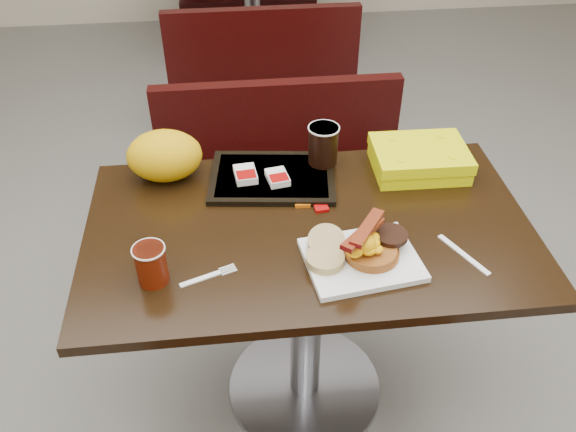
{
  "coord_description": "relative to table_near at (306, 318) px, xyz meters",
  "views": [
    {
      "loc": [
        -0.19,
        -1.21,
        1.79
      ],
      "look_at": [
        -0.06,
        -0.04,
        0.82
      ],
      "focal_mm": 37.12,
      "sensor_mm": 36.0,
      "label": 1
    }
  ],
  "objects": [
    {
      "name": "paper_bag",
      "position": [
        -0.39,
        0.27,
        0.45
      ],
      "size": [
        0.24,
        0.2,
        0.15
      ],
      "primitive_type": "ellipsoid",
      "rotation": [
        0.0,
        0.0,
        -0.19
      ],
      "color": "#E3AC07",
      "rests_on": "table_near"
    },
    {
      "name": "coffee_cup_far",
      "position": [
        0.08,
        0.27,
        0.45
      ],
      "size": [
        0.09,
        0.09,
        0.12
      ],
      "primitive_type": "cylinder",
      "rotation": [
        0.0,
        0.0,
        0.01
      ],
      "color": "black",
      "rests_on": "tray"
    },
    {
      "name": "condiment_syrup",
      "position": [
        -0.01,
        0.09,
        0.38
      ],
      "size": [
        0.04,
        0.03,
        0.01
      ],
      "primitive_type": "cube",
      "rotation": [
        0.0,
        0.0,
        -0.03
      ],
      "color": "#C35508",
      "rests_on": "table_near"
    },
    {
      "name": "coffee_cup_near",
      "position": [
        -0.4,
        -0.16,
        0.43
      ],
      "size": [
        0.08,
        0.08,
        0.1
      ],
      "primitive_type": "cylinder",
      "rotation": [
        0.0,
        0.0,
        -0.03
      ],
      "color": "maroon",
      "rests_on": "table_near"
    },
    {
      "name": "hashbrown_sleeve_right",
      "position": [
        -0.07,
        0.19,
        0.4
      ],
      "size": [
        0.07,
        0.09,
        0.02
      ],
      "primitive_type": "cube",
      "rotation": [
        0.0,
        0.0,
        0.18
      ],
      "color": "silver",
      "rests_on": "tray"
    },
    {
      "name": "muffin_bottom",
      "position": [
        0.02,
        -0.16,
        0.4
      ],
      "size": [
        0.12,
        0.12,
        0.02
      ],
      "primitive_type": "cylinder",
      "rotation": [
        0.0,
        0.0,
        0.31
      ],
      "color": "tan",
      "rests_on": "platter"
    },
    {
      "name": "condiment_ketchup",
      "position": [
        0.04,
        0.06,
        0.38
      ],
      "size": [
        0.04,
        0.03,
        0.01
      ],
      "primitive_type": "cube",
      "rotation": [
        0.0,
        0.0,
        0.1
      ],
      "color": "#8C0504",
      "rests_on": "table_near"
    },
    {
      "name": "muffin_top",
      "position": [
        0.03,
        -0.11,
        0.41
      ],
      "size": [
        0.11,
        0.11,
        0.05
      ],
      "primitive_type": "cylinder",
      "rotation": [
        0.38,
        0.0,
        -0.15
      ],
      "color": "tan",
      "rests_on": "platter"
    },
    {
      "name": "platter",
      "position": [
        0.11,
        -0.16,
        0.38
      ],
      "size": [
        0.3,
        0.25,
        0.02
      ],
      "primitive_type": "cube",
      "rotation": [
        0.0,
        0.0,
        0.14
      ],
      "color": "white",
      "rests_on": "table_near"
    },
    {
      "name": "table_near",
      "position": [
        0.0,
        0.0,
        0.0
      ],
      "size": [
        1.2,
        0.7,
        0.75
      ],
      "primitive_type": null,
      "color": "black",
      "rests_on": "floor"
    },
    {
      "name": "hashbrown_sleeve_left",
      "position": [
        -0.16,
        0.22,
        0.4
      ],
      "size": [
        0.07,
        0.09,
        0.02
      ],
      "primitive_type": "cube",
      "rotation": [
        0.0,
        0.0,
        0.11
      ],
      "color": "silver",
      "rests_on": "tray"
    },
    {
      "name": "bacon_strips",
      "position": [
        0.11,
        -0.16,
        0.48
      ],
      "size": [
        0.17,
        0.18,
        0.01
      ],
      "primitive_type": null,
      "rotation": [
        0.0,
        0.0,
        0.86
      ],
      "color": "#490508",
      "rests_on": "scrambled_eggs"
    },
    {
      "name": "clamshell",
      "position": [
        0.37,
        0.23,
        0.41
      ],
      "size": [
        0.28,
        0.21,
        0.08
      ],
      "primitive_type": "cube",
      "rotation": [
        0.0,
        0.0,
        -0.02
      ],
      "color": "#D8D903",
      "rests_on": "table_near"
    },
    {
      "name": "table_far",
      "position": [
        0.0,
        2.6,
        0.0
      ],
      "size": [
        1.2,
        0.7,
        0.75
      ],
      "primitive_type": null,
      "color": "black",
      "rests_on": "floor"
    },
    {
      "name": "bench_far_s",
      "position": [
        0.0,
        1.9,
        -0.02
      ],
      "size": [
        1.0,
        0.46,
        0.72
      ],
      "primitive_type": null,
      "color": "black",
      "rests_on": "floor"
    },
    {
      "name": "floor",
      "position": [
        0.0,
        0.0,
        -0.38
      ],
      "size": [
        6.0,
        7.0,
        0.01
      ],
      "primitive_type": "cube",
      "color": "slate",
      "rests_on": "ground"
    },
    {
      "name": "knife",
      "position": [
        0.37,
        -0.16,
        0.38
      ],
      "size": [
        0.09,
        0.16,
        0.0
      ],
      "primitive_type": "cube",
      "rotation": [
        0.0,
        0.0,
        -1.11
      ],
      "color": "white",
      "rests_on": "table_near"
    },
    {
      "name": "fork",
      "position": [
        -0.29,
        -0.17,
        0.38
      ],
      "size": [
        0.14,
        0.08,
        0.0
      ],
      "primitive_type": null,
      "rotation": [
        0.0,
        0.0,
        0.36
      ],
      "color": "white",
      "rests_on": "table_near"
    },
    {
      "name": "pancake_stack",
      "position": [
        0.14,
        -0.15,
        0.41
      ],
      "size": [
        0.16,
        0.16,
        0.03
      ],
      "primitive_type": "cylinder",
      "rotation": [
        0.0,
        0.0,
        0.19
      ],
      "color": "#995519",
      "rests_on": "platter"
    },
    {
      "name": "scrambled_eggs",
      "position": [
        0.11,
        -0.17,
        0.44
      ],
      "size": [
        0.1,
        0.1,
        0.05
      ],
      "primitive_type": "ellipsoid",
      "rotation": [
        0.0,
        0.0,
        0.18
      ],
      "color": "#F2B104",
      "rests_on": "pancake_stack"
    },
    {
      "name": "tray",
      "position": [
        -0.08,
        0.22,
        0.38
      ],
      "size": [
        0.39,
        0.3,
        0.02
      ],
      "primitive_type": "cube",
      "rotation": [
        0.0,
        0.0,
        -0.12
      ],
      "color": "black",
      "rests_on": "table_near"
    },
    {
      "name": "bench_near_n",
      "position": [
        0.0,
        0.7,
        -0.02
      ],
      "size": [
        1.0,
        0.46,
        0.72
      ],
      "primitive_type": null,
      "color": "black",
      "rests_on": "floor"
    },
    {
      "name": "sausage_patty",
      "position": [
        0.19,
        -0.12,
        0.43
      ],
      "size": [
        0.09,
        0.09,
        0.01
      ],
      "primitive_type": "cylinder",
      "rotation": [
        0.0,
        0.0,
        0.12
      ],
      "color": "black",
      "rests_on": "pancake_stack"
    }
  ]
}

